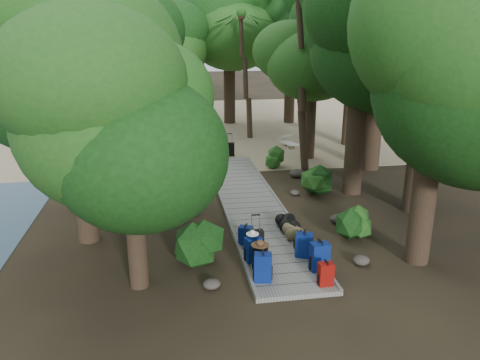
{
  "coord_description": "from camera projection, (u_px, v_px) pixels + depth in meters",
  "views": [
    {
      "loc": [
        -2.77,
        -13.75,
        5.64
      ],
      "look_at": [
        -0.41,
        0.81,
        1.0
      ],
      "focal_mm": 35.0,
      "sensor_mm": 36.0,
      "label": 1
    }
  ],
  "objects": [
    {
      "name": "backpack_right_a",
      "position": [
        326.0,
        273.0,
        10.65
      ],
      "size": [
        0.34,
        0.25,
        0.6
      ],
      "primitive_type": null,
      "rotation": [
        0.0,
        0.0,
        0.02
      ],
      "color": "maroon",
      "rests_on": "boardwalk"
    },
    {
      "name": "shrub_left_c",
      "position": [
        171.0,
        163.0,
        18.98
      ],
      "size": [
        1.34,
        1.34,
        1.2
      ],
      "primitive_type": null,
      "color": "#1A4D17",
      "rests_on": "ground"
    },
    {
      "name": "palm_right_a",
      "position": [
        310.0,
        80.0,
        19.44
      ],
      "size": [
        4.44,
        4.44,
        7.57
      ],
      "primitive_type": null,
      "color": "#163C11",
      "rests_on": "ground"
    },
    {
      "name": "shrub_right_a",
      "position": [
        354.0,
        224.0,
        13.34
      ],
      "size": [
        0.98,
        0.98,
        0.89
      ],
      "primitive_type": null,
      "color": "#1A4D17",
      "rests_on": "ground"
    },
    {
      "name": "backpack_right_c",
      "position": [
        304.0,
        244.0,
        12.01
      ],
      "size": [
        0.5,
        0.44,
        0.7
      ],
      "primitive_type": null,
      "rotation": [
        0.0,
        0.0,
        -0.45
      ],
      "color": "navy",
      "rests_on": "boardwalk"
    },
    {
      "name": "lone_suitcase_on_sand",
      "position": [
        230.0,
        149.0,
        22.32
      ],
      "size": [
        0.43,
        0.27,
        0.64
      ],
      "primitive_type": null,
      "rotation": [
        0.0,
        0.0,
        -0.09
      ],
      "color": "black",
      "rests_on": "sand_beach"
    },
    {
      "name": "sun_lounger",
      "position": [
        289.0,
        141.0,
        24.21
      ],
      "size": [
        0.98,
        1.74,
        0.53
      ],
      "primitive_type": null,
      "rotation": [
        0.0,
        0.0,
        0.29
      ],
      "color": "silver",
      "rests_on": "sand_beach"
    },
    {
      "name": "tree_right_e",
      "position": [
        312.0,
        68.0,
        20.88
      ],
      "size": [
        4.6,
        4.6,
        8.28
      ],
      "primitive_type": null,
      "color": "black",
      "rests_on": "ground"
    },
    {
      "name": "palm_right_c",
      "position": [
        254.0,
        78.0,
        25.55
      ],
      "size": [
        4.12,
        4.12,
        6.56
      ],
      "primitive_type": null,
      "color": "#163C11",
      "rests_on": "ground"
    },
    {
      "name": "tree_right_f",
      "position": [
        355.0,
        44.0,
        23.23
      ],
      "size": [
        5.73,
        5.73,
        10.24
      ],
      "primitive_type": null,
      "color": "black",
      "rests_on": "ground"
    },
    {
      "name": "tree_back_a",
      "position": [
        179.0,
        63.0,
        27.28
      ],
      "size": [
        4.58,
        4.58,
        7.93
      ],
      "primitive_type": null,
      "color": "black",
      "rests_on": "ground"
    },
    {
      "name": "shrub_left_a",
      "position": [
        197.0,
        243.0,
        11.87
      ],
      "size": [
        1.22,
        1.22,
        1.1
      ],
      "primitive_type": null,
      "color": "#1A4D17",
      "rests_on": "ground"
    },
    {
      "name": "shrub_left_b",
      "position": [
        182.0,
        199.0,
        15.45
      ],
      "size": [
        0.92,
        0.92,
        0.83
      ],
      "primitive_type": null,
      "color": "#1A4D17",
      "rests_on": "ground"
    },
    {
      "name": "backpack_left_b",
      "position": [
        260.0,
        256.0,
        11.4
      ],
      "size": [
        0.42,
        0.36,
        0.65
      ],
      "primitive_type": null,
      "rotation": [
        0.0,
        0.0,
        -0.36
      ],
      "color": "black",
      "rests_on": "boardwalk"
    },
    {
      "name": "tree_right_b",
      "position": [
        433.0,
        42.0,
        13.96
      ],
      "size": [
        6.02,
        6.02,
        10.75
      ],
      "primitive_type": null,
      "color": "black",
      "rests_on": "ground"
    },
    {
      "name": "kayak",
      "position": [
        146.0,
        140.0,
        24.84
      ],
      "size": [
        1.13,
        3.67,
        0.36
      ],
      "primitive_type": "ellipsoid",
      "rotation": [
        0.0,
        0.0,
        0.1
      ],
      "color": "#BD3710",
      "rests_on": "sand_beach"
    },
    {
      "name": "shrub_right_c",
      "position": [
        274.0,
        159.0,
        20.3
      ],
      "size": [
        0.91,
        0.91,
        0.82
      ],
      "primitive_type": null,
      "color": "#1A4D17",
      "rests_on": "ground"
    },
    {
      "name": "backpack_left_a",
      "position": [
        263.0,
        266.0,
        10.81
      ],
      "size": [
        0.45,
        0.36,
        0.76
      ],
      "primitive_type": null,
      "rotation": [
        0.0,
        0.0,
        -0.2
      ],
      "color": "navy",
      "rests_on": "boardwalk"
    },
    {
      "name": "rock_left_a",
      "position": [
        212.0,
        284.0,
        10.78
      ],
      "size": [
        0.41,
        0.37,
        0.22
      ],
      "primitive_type": null,
      "color": "#4C473F",
      "rests_on": "ground"
    },
    {
      "name": "hat_brown",
      "position": [
        260.0,
        242.0,
        11.24
      ],
      "size": [
        0.44,
        0.44,
        0.13
      ],
      "primitive_type": null,
      "color": "#51351E",
      "rests_on": "backpack_left_b"
    },
    {
      "name": "tree_right_c",
      "position": [
        361.0,
        58.0,
        15.86
      ],
      "size": [
        5.61,
        5.61,
        9.71
      ],
      "primitive_type": null,
      "color": "black",
      "rests_on": "ground"
    },
    {
      "name": "palm_right_b",
      "position": [
        305.0,
        60.0,
        24.85
      ],
      "size": [
        4.43,
        4.43,
        8.56
      ],
      "primitive_type": null,
      "color": "#163C11",
      "rests_on": "ground"
    },
    {
      "name": "tree_back_b",
      "position": [
        229.0,
        39.0,
        29.19
      ],
      "size": [
        5.91,
        5.91,
        10.56
      ],
      "primitive_type": null,
      "color": "black",
      "rests_on": "ground"
    },
    {
      "name": "hat_white",
      "position": [
        252.0,
        232.0,
        11.68
      ],
      "size": [
        0.32,
        0.32,
        0.11
      ],
      "primitive_type": null,
      "color": "silver",
      "rests_on": "backpack_left_c"
    },
    {
      "name": "shrub_right_b",
      "position": [
        318.0,
        180.0,
        16.9
      ],
      "size": [
        1.3,
        1.3,
        1.17
      ],
      "primitive_type": null,
      "color": "#1A4D17",
      "rests_on": "ground"
    },
    {
      "name": "ground",
      "position": [
        257.0,
        216.0,
        15.07
      ],
      "size": [
        120.0,
        120.0,
        0.0
      ],
      "primitive_type": "plane",
      "color": "#332919",
      "rests_on": "ground"
    },
    {
      "name": "tree_left_c",
      "position": [
        138.0,
        88.0,
        15.79
      ],
      "size": [
        4.45,
        4.45,
        7.74
      ],
      "primitive_type": null,
      "color": "black",
      "rests_on": "ground"
    },
    {
      "name": "duffel_right_khaki",
      "position": [
        293.0,
        231.0,
        13.25
      ],
      "size": [
        0.53,
        0.62,
        0.35
      ],
      "primitive_type": null,
      "rotation": [
        0.0,
        0.0,
        0.42
      ],
      "color": "brown",
      "rests_on": "boardwalk"
    },
    {
      "name": "backpack_right_b",
      "position": [
        320.0,
        255.0,
        11.31
      ],
      "size": [
        0.46,
        0.34,
        0.78
      ],
      "primitive_type": null,
      "rotation": [
        0.0,
        0.0,
        0.08
      ],
      "color": "navy",
      "rests_on": "boardwalk"
    },
    {
      "name": "suitcase_on_boardwalk",
      "position": [
        255.0,
        242.0,
        12.19
      ],
      "size": [
        0.43,
        0.26,
        0.64
      ],
      "primitive_type": null,
      "rotation": [
        0.0,
        0.0,
        0.08
      ],
      "color": "black",
      "rests_on": "boardwalk"
    },
    {
      "name": "duffel_right_black",
      "position": [
        288.0,
        223.0,
        13.71
      ],
      "size": [
        0.61,
        0.73,
        0.39
      ],
      "primitive_type": null,
      "rotation": [
        0.0,
        0.0,
        -0.4
      ],
      "color": "black",
      "rests_on": "boardwalk"
    },
    {
      "name": "tree_left_a",
      "position": [
        130.0,
        154.0,
        9.99
      ],
      "size": [
        3.8,
        3.8,
        6.34
      ],
      "primitive_type": null,
      "color": "black",
      "rests_on": "ground"
    },
    {
      "name": "sand_beach",
      "position": [
        209.0,
        125.0,
        30.13
      ],
      "size": [
        40.0,
        22.0,
        0.02
      ],
      "primitive_type": "cube",
      "color": "tan",
      "rests_on": "ground"
    },
    {
      "name": "rock_right_a",
      "position": [
        361.0,
        260.0,
        11.9
      ],
      "size": [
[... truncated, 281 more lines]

